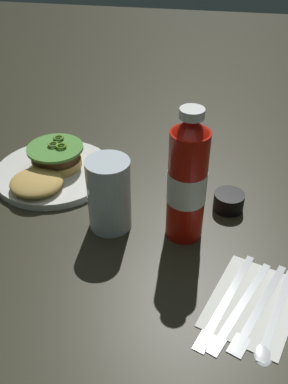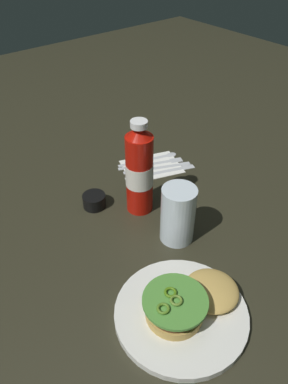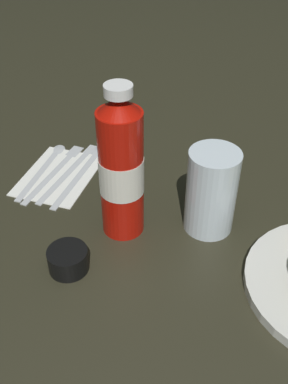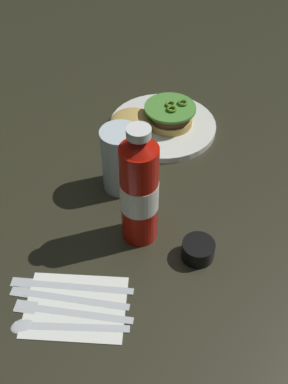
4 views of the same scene
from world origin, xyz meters
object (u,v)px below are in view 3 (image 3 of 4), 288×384
water_glass (211,191)px  fork_utensil (58,167)px  ketchup_bottle (121,169)px  butter_knife (72,167)px  condiment_cup (68,261)px  steak_knife (83,169)px  napkin (59,175)px  spoon_utensil (48,161)px

water_glass → fork_utensil: water_glass is taller
ketchup_bottle → butter_knife: ketchup_bottle is taller
water_glass → butter_knife: (0.16, 0.23, -0.06)m
ketchup_bottle → condiment_cup: 0.15m
steak_knife → fork_utensil: size_ratio=1.08×
napkin → ketchup_bottle: bearing=-139.5°
napkin → butter_knife: (0.02, -0.02, 0.00)m
napkin → fork_utensil: fork_utensil is taller
butter_knife → spoon_utensil: size_ratio=1.04×
water_glass → condiment_cup: 0.23m
napkin → steak_knife: (0.01, -0.04, 0.00)m
fork_utensil → spoon_utensil: (0.02, 0.02, -0.00)m
water_glass → condiment_cup: bearing=113.0°
water_glass → steak_knife: 0.27m
condiment_cup → steak_knife: 0.24m
steak_knife → spoon_utensil: bearing=68.7°
ketchup_bottle → steak_knife: size_ratio=1.22×
condiment_cup → napkin: condiment_cup is taller
steak_knife → fork_utensil: bearing=79.5°
napkin → steak_knife: 0.05m
condiment_cup → ketchup_bottle: bearing=-41.1°
water_glass → napkin: (0.14, 0.25, -0.07)m
ketchup_bottle → condiment_cup: ketchup_bottle is taller
steak_knife → butter_knife: same height
condiment_cup → fork_utensil: condiment_cup is taller
ketchup_bottle → condiment_cup: (-0.09, 0.08, -0.10)m
butter_knife → steak_knife: bearing=-107.3°
ketchup_bottle → fork_utensil: bearing=37.4°
napkin → water_glass: bearing=-118.7°
water_glass → ketchup_bottle: bearing=90.4°
ketchup_bottle → napkin: bearing=40.5°
condiment_cup → steak_knife: bearing=-0.2°
condiment_cup → fork_utensil: bearing=10.5°
water_glass → napkin: 0.30m
fork_utensil → butter_knife: bearing=-94.6°
water_glass → steak_knife: (0.15, 0.21, -0.06)m
napkin → fork_utensil: 0.02m
steak_knife → butter_knife: (0.01, 0.02, 0.00)m
water_glass → steak_knife: water_glass is taller
ketchup_bottle → water_glass: ketchup_bottle is taller
water_glass → steak_knife: bearing=54.2°
condiment_cup → butter_knife: (0.25, 0.02, -0.01)m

